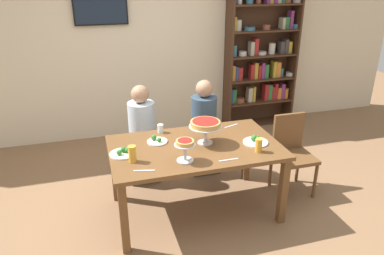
{
  "coord_description": "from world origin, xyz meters",
  "views": [
    {
      "loc": [
        -0.92,
        -3.06,
        2.3
      ],
      "look_at": [
        0.0,
        0.1,
        0.89
      ],
      "focal_mm": 34.47,
      "sensor_mm": 36.0,
      "label": 1
    }
  ],
  "objects_px": {
    "cutlery_knife_near": "(144,171)",
    "diner_far_right": "(204,133)",
    "dining_table": "(195,154)",
    "beer_glass_amber_tall": "(132,154)",
    "television": "(100,9)",
    "chair_head_east": "(292,150)",
    "salad_plate_spare": "(255,141)",
    "salad_plate_near_diner": "(123,153)",
    "personal_pizza_stand": "(185,146)",
    "diner_far_left": "(143,140)",
    "beer_glass_amber_short": "(259,145)",
    "bookshelf": "(262,54)",
    "deep_dish_pizza_stand": "(205,125)",
    "cutlery_fork_near": "(229,160)",
    "cutlery_fork_far": "(231,126)",
    "salad_plate_far_diner": "(157,141)",
    "water_glass_clear_near": "(160,129)"
  },
  "relations": [
    {
      "from": "cutlery_knife_near",
      "to": "diner_far_right",
      "type": "bearing_deg",
      "value": 64.93
    },
    {
      "from": "dining_table",
      "to": "diner_far_right",
      "type": "xyz_separation_m",
      "value": [
        0.35,
        0.79,
        -0.16
      ]
    },
    {
      "from": "beer_glass_amber_tall",
      "to": "television",
      "type": "bearing_deg",
      "value": 91.06
    },
    {
      "from": "diner_far_right",
      "to": "chair_head_east",
      "type": "distance_m",
      "value": 1.05
    },
    {
      "from": "salad_plate_spare",
      "to": "salad_plate_near_diner",
      "type": "bearing_deg",
      "value": 175.29
    },
    {
      "from": "diner_far_right",
      "to": "personal_pizza_stand",
      "type": "bearing_deg",
      "value": -26.17
    },
    {
      "from": "television",
      "to": "beer_glass_amber_tall",
      "type": "distance_m",
      "value": 2.48
    },
    {
      "from": "beer_glass_amber_tall",
      "to": "diner_far_left",
      "type": "bearing_deg",
      "value": 76.4
    },
    {
      "from": "diner_far_left",
      "to": "chair_head_east",
      "type": "height_order",
      "value": "diner_far_left"
    },
    {
      "from": "dining_table",
      "to": "beer_glass_amber_short",
      "type": "height_order",
      "value": "beer_glass_amber_short"
    },
    {
      "from": "bookshelf",
      "to": "salad_plate_near_diner",
      "type": "distance_m",
      "value": 3.11
    },
    {
      "from": "beer_glass_amber_short",
      "to": "chair_head_east",
      "type": "bearing_deg",
      "value": 32.35
    },
    {
      "from": "chair_head_east",
      "to": "personal_pizza_stand",
      "type": "bearing_deg",
      "value": 15.75
    },
    {
      "from": "salad_plate_near_diner",
      "to": "deep_dish_pizza_stand",
      "type": "bearing_deg",
      "value": 1.35
    },
    {
      "from": "personal_pizza_stand",
      "to": "chair_head_east",
      "type": "bearing_deg",
      "value": 15.75
    },
    {
      "from": "television",
      "to": "salad_plate_near_diner",
      "type": "xyz_separation_m",
      "value": [
        -0.03,
        -2.1,
        -1.07
      ]
    },
    {
      "from": "dining_table",
      "to": "beer_glass_amber_tall",
      "type": "xyz_separation_m",
      "value": [
        -0.62,
        -0.15,
        0.16
      ]
    },
    {
      "from": "chair_head_east",
      "to": "bookshelf",
      "type": "bearing_deg",
      "value": -105.32
    },
    {
      "from": "chair_head_east",
      "to": "cutlery_knife_near",
      "type": "bearing_deg",
      "value": 14.66
    },
    {
      "from": "cutlery_knife_near",
      "to": "television",
      "type": "bearing_deg",
      "value": 105.99
    },
    {
      "from": "bookshelf",
      "to": "salad_plate_spare",
      "type": "relative_size",
      "value": 9.04
    },
    {
      "from": "diner_far_left",
      "to": "cutlery_fork_near",
      "type": "height_order",
      "value": "diner_far_left"
    },
    {
      "from": "diner_far_left",
      "to": "personal_pizza_stand",
      "type": "distance_m",
      "value": 1.16
    },
    {
      "from": "chair_head_east",
      "to": "salad_plate_near_diner",
      "type": "bearing_deg",
      "value": 2.79
    },
    {
      "from": "television",
      "to": "personal_pizza_stand",
      "type": "height_order",
      "value": "television"
    },
    {
      "from": "dining_table",
      "to": "cutlery_fork_far",
      "type": "relative_size",
      "value": 9.08
    },
    {
      "from": "diner_far_right",
      "to": "cutlery_fork_far",
      "type": "xyz_separation_m",
      "value": [
        0.17,
        -0.43,
        0.25
      ]
    },
    {
      "from": "diner_far_left",
      "to": "cutlery_fork_near",
      "type": "bearing_deg",
      "value": 27.23
    },
    {
      "from": "salad_plate_far_diner",
      "to": "beer_glass_amber_tall",
      "type": "height_order",
      "value": "beer_glass_amber_tall"
    },
    {
      "from": "diner_far_right",
      "to": "beer_glass_amber_tall",
      "type": "relative_size",
      "value": 7.57
    },
    {
      "from": "bookshelf",
      "to": "salad_plate_spare",
      "type": "bearing_deg",
      "value": -116.97
    },
    {
      "from": "chair_head_east",
      "to": "water_glass_clear_near",
      "type": "bearing_deg",
      "value": -12.16
    },
    {
      "from": "chair_head_east",
      "to": "salad_plate_far_diner",
      "type": "xyz_separation_m",
      "value": [
        -1.48,
        0.08,
        0.27
      ]
    },
    {
      "from": "personal_pizza_stand",
      "to": "cutlery_fork_near",
      "type": "height_order",
      "value": "personal_pizza_stand"
    },
    {
      "from": "beer_glass_amber_short",
      "to": "cutlery_fork_far",
      "type": "distance_m",
      "value": 0.64
    },
    {
      "from": "television",
      "to": "salad_plate_far_diner",
      "type": "relative_size",
      "value": 3.49
    },
    {
      "from": "cutlery_fork_far",
      "to": "bookshelf",
      "type": "bearing_deg",
      "value": -144.34
    },
    {
      "from": "cutlery_fork_near",
      "to": "cutlery_fork_far",
      "type": "bearing_deg",
      "value": 66.65
    },
    {
      "from": "diner_far_left",
      "to": "diner_far_right",
      "type": "distance_m",
      "value": 0.74
    },
    {
      "from": "dining_table",
      "to": "chair_head_east",
      "type": "height_order",
      "value": "chair_head_east"
    },
    {
      "from": "deep_dish_pizza_stand",
      "to": "salad_plate_far_diner",
      "type": "relative_size",
      "value": 1.58
    },
    {
      "from": "television",
      "to": "bookshelf",
      "type": "bearing_deg",
      "value": -2.47
    },
    {
      "from": "cutlery_knife_near",
      "to": "bookshelf",
      "type": "bearing_deg",
      "value": 60.12
    },
    {
      "from": "cutlery_fork_near",
      "to": "dining_table",
      "type": "bearing_deg",
      "value": 119.45
    },
    {
      "from": "chair_head_east",
      "to": "cutlery_fork_far",
      "type": "distance_m",
      "value": 0.72
    },
    {
      "from": "diner_far_left",
      "to": "chair_head_east",
      "type": "relative_size",
      "value": 1.32
    },
    {
      "from": "bookshelf",
      "to": "water_glass_clear_near",
      "type": "bearing_deg",
      "value": -139.98
    },
    {
      "from": "television",
      "to": "water_glass_clear_near",
      "type": "distance_m",
      "value": 2.04
    },
    {
      "from": "personal_pizza_stand",
      "to": "salad_plate_spare",
      "type": "height_order",
      "value": "personal_pizza_stand"
    },
    {
      "from": "salad_plate_far_diner",
      "to": "salad_plate_spare",
      "type": "distance_m",
      "value": 0.97
    }
  ]
}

